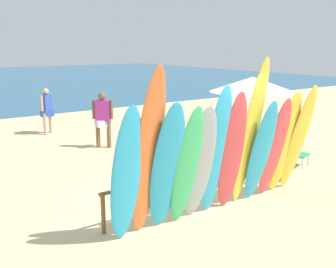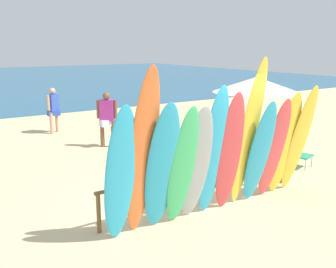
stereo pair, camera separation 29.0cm
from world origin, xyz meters
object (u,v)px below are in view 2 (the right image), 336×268
(surfboard_grey_4, at_px, (196,164))
(surfboard_yellow_10, at_px, (285,144))
(surfboard_green_3, at_px, (183,167))
(beachgoer_photographing, at_px, (53,107))
(beach_umbrella, at_px, (256,85))
(surfboard_rack, at_px, (204,175))
(surfboard_orange_1, at_px, (143,154))
(surfboard_red_6, at_px, (230,153))
(surfboard_teal_5, at_px, (213,152))
(beach_chair_blue, at_px, (249,129))
(beach_chair_red, at_px, (295,149))
(surfboard_teal_8, at_px, (260,153))
(beach_chair_striped, at_px, (276,136))
(surfboard_yellow_7, at_px, (249,134))
(beachgoer_strolling, at_px, (107,116))
(surfboard_teal_0, at_px, (120,175))
(surfboard_red_9, at_px, (275,149))
(surfboard_teal_2, at_px, (162,168))
(surfboard_yellow_11, at_px, (299,139))

(surfboard_grey_4, height_order, surfboard_yellow_10, surfboard_yellow_10)
(surfboard_grey_4, relative_size, surfboard_yellow_10, 0.97)
(surfboard_green_3, xyz_separation_m, beachgoer_photographing, (0.43, 8.34, -0.14))
(beach_umbrella, bearing_deg, surfboard_rack, -149.34)
(surfboard_orange_1, xyz_separation_m, surfboard_red_6, (1.80, 0.05, -0.26))
(surfboard_teal_5, height_order, beach_chair_blue, surfboard_teal_5)
(surfboard_yellow_10, bearing_deg, surfboard_green_3, -177.55)
(surfboard_orange_1, height_order, beach_chair_red, surfboard_orange_1)
(surfboard_orange_1, bearing_deg, surfboard_teal_8, -3.58)
(surfboard_teal_5, bearing_deg, surfboard_grey_4, -177.33)
(surfboard_red_6, xyz_separation_m, beach_umbrella, (2.97, 2.35, 0.86))
(beach_chair_striped, bearing_deg, surfboard_teal_5, -167.63)
(surfboard_red_6, height_order, surfboard_yellow_7, surfboard_yellow_7)
(surfboard_orange_1, height_order, surfboard_green_3, surfboard_orange_1)
(surfboard_teal_8, distance_m, beachgoer_photographing, 8.45)
(surfboard_yellow_10, relative_size, beachgoer_strolling, 1.32)
(surfboard_yellow_10, distance_m, beach_umbrella, 2.95)
(surfboard_green_3, distance_m, surfboard_grey_4, 0.30)
(surfboard_yellow_7, height_order, beach_umbrella, surfboard_yellow_7)
(surfboard_teal_0, height_order, surfboard_green_3, surfboard_teal_0)
(surfboard_red_9, xyz_separation_m, beachgoer_photographing, (-1.76, 8.31, -0.12))
(surfboard_teal_8, bearing_deg, surfboard_grey_4, -178.96)
(surfboard_rack, bearing_deg, beach_chair_blue, 36.48)
(surfboard_teal_2, xyz_separation_m, surfboard_grey_4, (0.70, 0.04, -0.06))
(beach_chair_blue, bearing_deg, surfboard_yellow_7, -138.85)
(surfboard_green_3, height_order, surfboard_yellow_10, surfboard_yellow_10)
(surfboard_yellow_11, bearing_deg, surfboard_teal_2, -179.90)
(surfboard_yellow_11, xyz_separation_m, beachgoer_photographing, (-2.43, 8.34, -0.23))
(surfboard_orange_1, xyz_separation_m, surfboard_yellow_11, (3.60, -0.01, -0.24))
(beachgoer_photographing, bearing_deg, surfboard_red_9, 65.84)
(surfboard_yellow_11, xyz_separation_m, beachgoer_strolling, (-1.69, 5.55, -0.18))
(surfboard_orange_1, bearing_deg, beach_chair_striped, 20.01)
(surfboard_teal_8, height_order, beachgoer_strolling, surfboard_teal_8)
(surfboard_green_3, xyz_separation_m, beach_chair_blue, (5.09, 3.65, -0.61))
(surfboard_green_3, xyz_separation_m, beach_chair_red, (4.32, 1.24, -0.62))
(surfboard_red_9, height_order, beach_chair_blue, surfboard_red_9)
(surfboard_yellow_7, relative_size, surfboard_yellow_10, 1.31)
(surfboard_rack, xyz_separation_m, surfboard_red_6, (0.18, -0.48, 0.52))
(surfboard_teal_2, bearing_deg, beach_chair_blue, 37.35)
(surfboard_yellow_10, height_order, beachgoer_photographing, surfboard_yellow_10)
(surfboard_red_9, height_order, surfboard_yellow_11, surfboard_yellow_11)
(surfboard_yellow_7, relative_size, beach_umbrella, 1.25)
(surfboard_green_3, relative_size, beach_chair_blue, 2.59)
(surfboard_green_3, relative_size, surfboard_teal_8, 1.02)
(surfboard_grey_4, bearing_deg, beach_chair_red, 22.30)
(surfboard_rack, bearing_deg, surfboard_teal_5, -112.19)
(surfboard_red_6, bearing_deg, surfboard_grey_4, -172.99)
(surfboard_yellow_11, height_order, beach_chair_striped, surfboard_yellow_11)
(beach_chair_blue, xyz_separation_m, beach_chair_striped, (-0.04, -1.14, -0.01))
(surfboard_grey_4, relative_size, beachgoer_strolling, 1.29)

